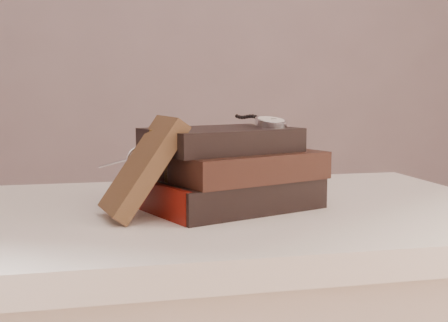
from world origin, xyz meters
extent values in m
cube|color=white|center=(0.00, 0.35, 0.73)|extent=(1.00, 0.60, 0.04)
cube|color=white|center=(0.00, 0.35, 0.67)|extent=(0.88, 0.49, 0.08)
cube|color=black|center=(0.04, 0.34, 0.77)|extent=(0.30, 0.25, 0.05)
cube|color=beige|center=(0.04, 0.34, 0.77)|extent=(0.29, 0.24, 0.04)
cube|color=gold|center=(-0.08, 0.32, 0.77)|extent=(0.01, 0.01, 0.05)
cube|color=maroon|center=(-0.07, 0.29, 0.77)|extent=(0.07, 0.15, 0.05)
cube|color=black|center=(0.06, 0.33, 0.82)|extent=(0.28, 0.24, 0.04)
cube|color=beige|center=(0.06, 0.33, 0.82)|extent=(0.27, 0.22, 0.03)
cube|color=gold|center=(-0.06, 0.32, 0.82)|extent=(0.01, 0.01, 0.04)
cube|color=black|center=(0.03, 0.34, 0.86)|extent=(0.26, 0.22, 0.04)
cube|color=beige|center=(0.03, 0.34, 0.86)|extent=(0.25, 0.21, 0.03)
cube|color=gold|center=(-0.08, 0.33, 0.86)|extent=(0.01, 0.01, 0.04)
cube|color=#3F2918|center=(-0.10, 0.29, 0.82)|extent=(0.13, 0.12, 0.15)
cylinder|color=silver|center=(0.11, 0.35, 0.88)|extent=(0.07, 0.07, 0.02)
cylinder|color=white|center=(0.11, 0.35, 0.89)|extent=(0.06, 0.06, 0.01)
torus|color=silver|center=(0.11, 0.35, 0.89)|extent=(0.06, 0.06, 0.01)
cylinder|color=silver|center=(0.10, 0.37, 0.88)|extent=(0.01, 0.01, 0.01)
cube|color=black|center=(0.11, 0.35, 0.89)|extent=(0.01, 0.01, 0.00)
cube|color=black|center=(0.12, 0.35, 0.89)|extent=(0.01, 0.01, 0.00)
sphere|color=black|center=(0.10, 0.38, 0.89)|extent=(0.01, 0.01, 0.01)
sphere|color=black|center=(0.10, 0.39, 0.89)|extent=(0.01, 0.01, 0.01)
sphere|color=black|center=(0.10, 0.40, 0.89)|extent=(0.01, 0.01, 0.01)
sphere|color=black|center=(0.10, 0.41, 0.89)|extent=(0.01, 0.01, 0.01)
sphere|color=black|center=(0.09, 0.43, 0.89)|extent=(0.01, 0.01, 0.01)
sphere|color=black|center=(0.09, 0.44, 0.89)|extent=(0.01, 0.01, 0.01)
sphere|color=black|center=(0.09, 0.45, 0.89)|extent=(0.01, 0.01, 0.01)
sphere|color=black|center=(0.09, 0.46, 0.89)|extent=(0.01, 0.01, 0.01)
sphere|color=black|center=(0.09, 0.47, 0.89)|extent=(0.01, 0.01, 0.01)
torus|color=silver|center=(-0.10, 0.37, 0.82)|extent=(0.05, 0.03, 0.05)
torus|color=silver|center=(-0.04, 0.39, 0.82)|extent=(0.05, 0.03, 0.05)
cylinder|color=silver|center=(-0.07, 0.38, 0.83)|extent=(0.02, 0.01, 0.00)
cylinder|color=silver|center=(-0.14, 0.42, 0.82)|extent=(0.04, 0.11, 0.03)
cylinder|color=silver|center=(-0.04, 0.45, 0.82)|extent=(0.04, 0.11, 0.03)
camera|label=1|loc=(-0.18, -0.58, 0.94)|focal=48.25mm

